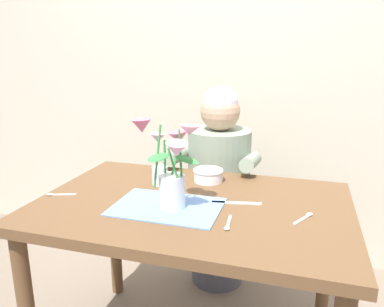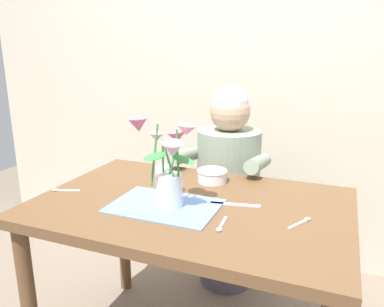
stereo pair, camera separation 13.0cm
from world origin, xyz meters
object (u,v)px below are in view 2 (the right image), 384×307
Objects in this scene: ceramic_bowl at (211,175)px; coffee_cup at (163,175)px; seated_person at (228,191)px; dinner_knife at (235,205)px; flower_vase at (168,166)px.

coffee_cup is at bearing -151.13° from ceramic_bowl.
dinner_knife is (0.20, -0.59, 0.18)m from seated_person.
seated_person is 5.97× the size of dinner_knife.
ceramic_bowl is at bearing 116.99° from dinner_knife.
dinner_knife is at bearing -51.88° from ceramic_bowl.
flower_vase is 0.37m from ceramic_bowl.
flower_vase is (-0.02, -0.70, 0.34)m from seated_person.
flower_vase is at bearing -163.55° from dinner_knife.
seated_person reaches higher than ceramic_bowl.
coffee_cup is (-0.19, -0.10, 0.01)m from ceramic_bowl.
ceramic_bowl is 1.46× the size of coffee_cup.
seated_person reaches higher than flower_vase.
flower_vase reaches higher than ceramic_bowl.
dinner_knife is 0.38m from coffee_cup.
flower_vase is 2.53× the size of ceramic_bowl.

